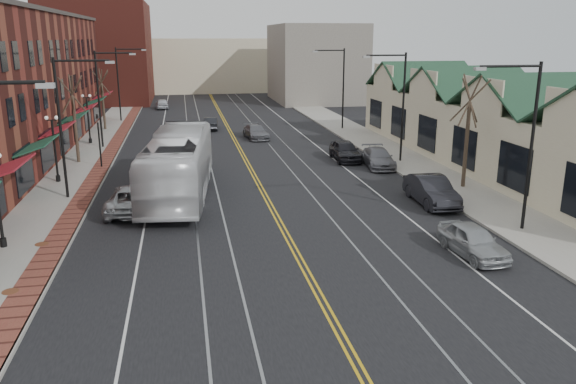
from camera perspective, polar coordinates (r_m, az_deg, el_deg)
name	(u,v)px	position (r m, az deg, el deg)	size (l,w,h in m)	color
ground	(325,306)	(20.32, 3.77, -11.52)	(160.00, 160.00, 0.00)	black
sidewalk_left	(72,182)	(39.31, -21.13, 0.96)	(4.00, 120.00, 0.15)	gray
sidewalk_right	(417,167)	(42.04, 12.96, 2.51)	(4.00, 120.00, 0.15)	gray
building_right	(495,134)	(44.35, 20.30, 5.54)	(8.00, 36.00, 4.60)	beige
backdrop_left	(100,53)	(88.28, -18.54, 13.25)	(14.00, 18.00, 14.00)	maroon
backdrop_mid	(207,65)	(102.73, -8.24, 12.67)	(22.00, 14.00, 9.00)	beige
backdrop_right	(316,63)	(84.90, 2.82, 12.93)	(12.00, 16.00, 11.00)	slate
streetlight_l_1	(67,114)	(34.38, -21.50, 7.41)	(3.33, 0.25, 8.00)	black
streetlight_l_2	(103,89)	(50.11, -18.24, 9.91)	(3.33, 0.25, 8.00)	black
streetlight_l_3	(122,76)	(65.96, -16.52, 11.20)	(3.33, 0.25, 8.00)	black
streetlight_r_0	(525,130)	(28.56, 22.91, 5.82)	(3.33, 0.25, 8.00)	black
streetlight_r_1	(398,96)	(42.71, 11.10, 9.55)	(3.33, 0.25, 8.00)	black
streetlight_r_2	(339,80)	(57.84, 5.22, 11.24)	(3.33, 0.25, 8.00)	black
lamppost_l_2	(55,150)	(39.03, -22.59, 3.93)	(0.84, 0.28, 4.27)	black
lamppost_l_3	(88,120)	(52.63, -19.61, 6.92)	(0.84, 0.28, 4.27)	black
tree_left_near	(74,117)	(44.59, -20.88, 7.11)	(1.78, 1.37, 6.48)	#382B21
tree_left_far	(103,98)	(60.33, -18.31, 9.04)	(1.66, 1.28, 6.02)	#382B21
tree_right_mid	(468,129)	(36.28, 17.78, 6.07)	(1.90, 1.46, 6.93)	#382B21
manhole_mid	(10,291)	(23.37, -26.37, -9.04)	(0.60, 0.60, 0.02)	#592D19
manhole_far	(42,244)	(27.86, -23.73, -4.86)	(0.60, 0.60, 0.02)	#592D19
traffic_signal	(99,137)	(42.50, -18.65, 5.36)	(0.18, 0.15, 3.80)	black
transit_bus	(179,164)	(34.10, -11.03, 2.79)	(3.19, 13.65, 3.80)	silver
parked_suv	(133,198)	(31.70, -15.44, -0.60)	(2.47, 5.35, 1.49)	#A6A9AD
parked_car_a	(473,241)	(25.72, 18.26, -4.70)	(1.62, 4.03, 1.37)	#A4A7AB
parked_car_b	(431,191)	(32.87, 14.36, 0.15)	(1.70, 4.88, 1.61)	#222227
parked_car_c	(378,158)	(41.65, 9.16, 3.44)	(1.90, 4.67, 1.35)	slate
parked_car_d	(345,151)	(43.55, 5.81, 4.21)	(1.83, 4.54, 1.55)	black
distant_car_left	(211,123)	(58.71, -7.83, 6.91)	(1.34, 3.85, 1.27)	black
distant_car_right	(256,132)	(52.94, -3.30, 6.12)	(1.80, 4.43, 1.28)	slate
distant_car_far	(162,104)	(77.21, -12.69, 8.74)	(1.60, 3.98, 1.36)	silver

